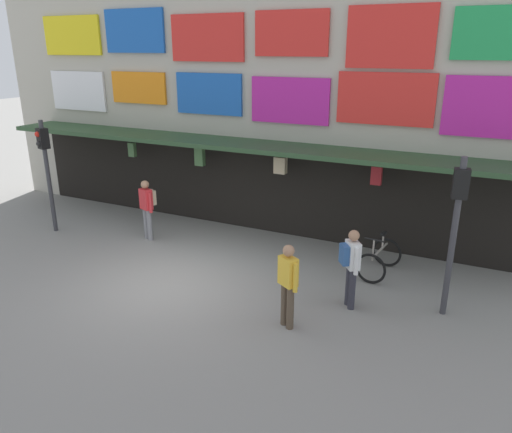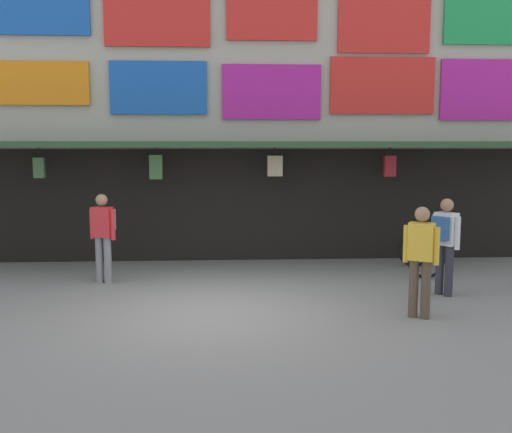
{
  "view_description": "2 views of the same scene",
  "coord_description": "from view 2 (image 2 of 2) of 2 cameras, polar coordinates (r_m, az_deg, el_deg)",
  "views": [
    {
      "loc": [
        6.14,
        -8.14,
        5.07
      ],
      "look_at": [
        1.33,
        1.74,
        1.24
      ],
      "focal_mm": 34.27,
      "sensor_mm": 36.0,
      "label": 1
    },
    {
      "loc": [
        0.22,
        -8.71,
        2.57
      ],
      "look_at": [
        0.78,
        1.95,
        1.24
      ],
      "focal_mm": 39.91,
      "sensor_mm": 36.0,
      "label": 2
    }
  ],
  "objects": [
    {
      "name": "pedestrian_in_red",
      "position": [
        10.24,
        18.4,
        -2.17
      ],
      "size": [
        0.47,
        0.48,
        1.68
      ],
      "color": "#2D2D38",
      "rests_on": "ground"
    },
    {
      "name": "shopfront",
      "position": [
        13.35,
        -4.04,
        13.08
      ],
      "size": [
        18.0,
        2.6,
        8.0
      ],
      "color": "#B2AD9E",
      "rests_on": "ground"
    },
    {
      "name": "ground_plane",
      "position": [
        9.08,
        -4.33,
        -9.36
      ],
      "size": [
        80.0,
        80.0,
        0.0
      ],
      "primitive_type": "plane",
      "color": "gray"
    },
    {
      "name": "bicycle_parked",
      "position": [
        12.06,
        16.14,
        -3.58
      ],
      "size": [
        0.86,
        1.24,
        1.05
      ],
      "color": "black",
      "rests_on": "ground"
    },
    {
      "name": "pedestrian_in_purple",
      "position": [
        11.02,
        -15.05,
        -1.42
      ],
      "size": [
        0.5,
        0.44,
        1.68
      ],
      "color": "gray",
      "rests_on": "ground"
    },
    {
      "name": "pedestrian_in_blue",
      "position": [
        8.8,
        16.19,
        -3.79
      ],
      "size": [
        0.47,
        0.37,
        1.68
      ],
      "color": "brown",
      "rests_on": "ground"
    }
  ]
}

